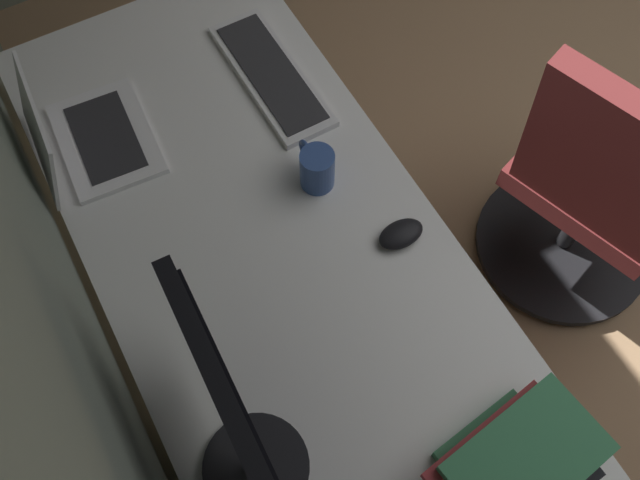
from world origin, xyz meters
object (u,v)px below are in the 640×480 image
(book_stack_near, at_px, (519,467))
(coffee_mug, at_px, (317,168))
(laptop_leftmost, at_px, (79,136))
(drawer_pedestal, at_px, (341,446))
(keyboard_main, at_px, (271,75))
(office_chair, at_px, (594,192))
(monitor_primary, at_px, (246,441))
(mouse_main, at_px, (401,234))

(book_stack_near, xyz_separation_m, coffee_mug, (0.73, 0.01, 0.00))
(laptop_leftmost, bearing_deg, drawer_pedestal, -164.35)
(book_stack_near, bearing_deg, keyboard_main, -1.94)
(laptop_leftmost, xyz_separation_m, office_chair, (-0.58, -1.15, -0.32))
(drawer_pedestal, bearing_deg, coffee_mug, -22.46)
(book_stack_near, distance_m, coffee_mug, 0.73)
(keyboard_main, bearing_deg, laptop_leftmost, 87.25)
(monitor_primary, xyz_separation_m, office_chair, (0.25, -1.12, -0.51))
(book_stack_near, bearing_deg, laptop_leftmost, 22.31)
(laptop_leftmost, bearing_deg, book_stack_near, -157.69)
(drawer_pedestal, bearing_deg, monitor_primary, 94.53)
(drawer_pedestal, relative_size, office_chair, 0.72)
(laptop_leftmost, xyz_separation_m, book_stack_near, (-1.07, -0.44, -0.00))
(book_stack_near, xyz_separation_m, office_chair, (0.49, -0.71, -0.32))
(drawer_pedestal, distance_m, monitor_primary, 0.65)
(keyboard_main, height_order, book_stack_near, book_stack_near)
(monitor_primary, distance_m, keyboard_main, 0.95)
(coffee_mug, bearing_deg, book_stack_near, -179.08)
(laptop_leftmost, height_order, mouse_main, laptop_leftmost)
(drawer_pedestal, height_order, book_stack_near, book_stack_near)
(drawer_pedestal, xyz_separation_m, monitor_primary, (-0.02, 0.20, 0.62))
(laptop_leftmost, height_order, keyboard_main, laptop_leftmost)
(monitor_primary, distance_m, mouse_main, 0.60)
(mouse_main, distance_m, office_chair, 0.70)
(keyboard_main, height_order, mouse_main, mouse_main)
(mouse_main, bearing_deg, monitor_primary, 119.88)
(monitor_primary, height_order, laptop_leftmost, monitor_primary)
(coffee_mug, xyz_separation_m, office_chair, (-0.25, -0.72, -0.32))
(mouse_main, bearing_deg, laptop_leftmost, 42.98)
(laptop_leftmost, relative_size, keyboard_main, 0.74)
(monitor_primary, bearing_deg, laptop_leftmost, 1.94)
(drawer_pedestal, xyz_separation_m, laptop_leftmost, (0.82, 0.23, 0.43))
(mouse_main, distance_m, book_stack_near, 0.52)
(drawer_pedestal, distance_m, book_stack_near, 0.54)
(keyboard_main, height_order, office_chair, office_chair)
(laptop_leftmost, height_order, office_chair, office_chair)
(drawer_pedestal, xyz_separation_m, office_chair, (0.23, -0.92, 0.11))
(monitor_primary, height_order, keyboard_main, monitor_primary)
(drawer_pedestal, xyz_separation_m, book_stack_near, (-0.25, -0.21, 0.43))
(mouse_main, bearing_deg, book_stack_near, 171.56)
(book_stack_near, distance_m, office_chair, 0.92)
(mouse_main, relative_size, office_chair, 0.11)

